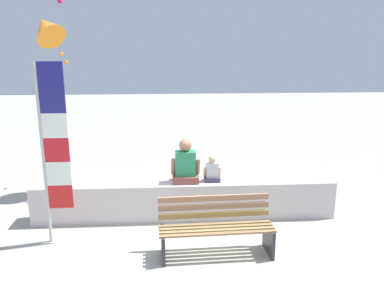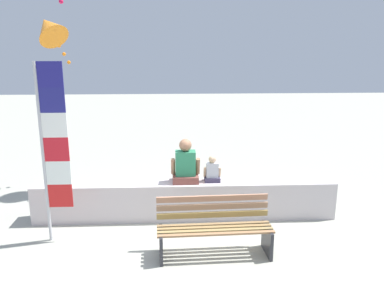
{
  "view_description": "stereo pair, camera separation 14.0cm",
  "coord_description": "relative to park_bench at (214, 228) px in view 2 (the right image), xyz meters",
  "views": [
    {
      "loc": [
        -0.34,
        -6.3,
        3.23
      ],
      "look_at": [
        0.13,
        0.88,
        1.31
      ],
      "focal_mm": 38.22,
      "sensor_mm": 36.0,
      "label": 1
    },
    {
      "loc": [
        -0.21,
        -6.31,
        3.23
      ],
      "look_at": [
        0.13,
        0.88,
        1.31
      ],
      "focal_mm": 38.22,
      "sensor_mm": 36.0,
      "label": 2
    }
  ],
  "objects": [
    {
      "name": "ground_plane",
      "position": [
        -0.41,
        0.5,
        -0.43
      ],
      "size": [
        40.0,
        40.0,
        0.0
      ],
      "primitive_type": "plane",
      "color": "#ADAC9C"
    },
    {
      "name": "person_child",
      "position": [
        0.1,
        1.42,
        0.47
      ],
      "size": [
        0.32,
        0.24,
        0.5
      ],
      "color": "#37314A",
      "rests_on": "seawall_ledge"
    },
    {
      "name": "flag_banner",
      "position": [
        -2.55,
        0.56,
        1.25
      ],
      "size": [
        0.44,
        0.05,
        2.95
      ],
      "color": "#B7B7BC",
      "rests_on": "ground"
    },
    {
      "name": "seawall_ledge",
      "position": [
        -0.41,
        1.38,
        -0.07
      ],
      "size": [
        5.61,
        0.49,
        0.71
      ],
      "primitive_type": "cube",
      "color": "beige",
      "rests_on": "ground"
    },
    {
      "name": "person_adult",
      "position": [
        -0.4,
        1.42,
        0.6
      ],
      "size": [
        0.53,
        0.39,
        0.82
      ],
      "color": "brown",
      "rests_on": "seawall_ledge"
    },
    {
      "name": "park_bench",
      "position": [
        0.0,
        0.0,
        0.0
      ],
      "size": [
        1.8,
        0.68,
        0.88
      ],
      "color": "#A1734D",
      "rests_on": "ground"
    },
    {
      "name": "kite_orange",
      "position": [
        -3.21,
        3.3,
        3.08
      ],
      "size": [
        1.03,
        1.04,
        1.18
      ],
      "color": "orange"
    }
  ]
}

